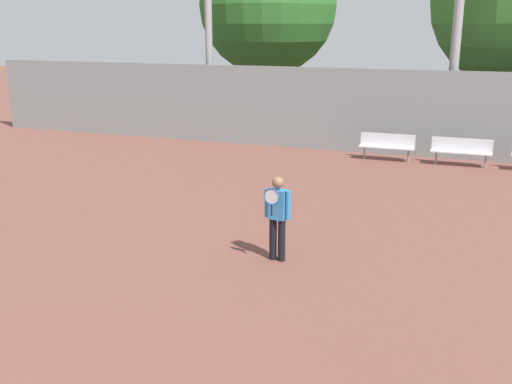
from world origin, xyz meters
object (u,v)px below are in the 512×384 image
at_px(tennis_player, 277,214).
at_px(bench_adjacent_court, 387,144).
at_px(tree_dark_dense, 268,5).
at_px(bench_courtside_near, 461,149).

bearing_deg(tennis_player, bench_adjacent_court, 91.00).
height_order(tennis_player, tree_dark_dense, tree_dark_dense).
distance_m(tennis_player, bench_adjacent_court, 9.57).
bearing_deg(tennis_player, tree_dark_dense, 114.74).
relative_size(bench_adjacent_court, tree_dark_dense, 0.22).
bearing_deg(tree_dark_dense, bench_courtside_near, -35.33).
relative_size(tennis_player, bench_courtside_near, 0.88).
xyz_separation_m(tennis_player, bench_courtside_near, (2.95, 9.54, -0.38)).
height_order(bench_courtside_near, tree_dark_dense, tree_dark_dense).
height_order(tennis_player, bench_courtside_near, tennis_player).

